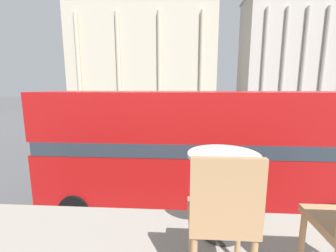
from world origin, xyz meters
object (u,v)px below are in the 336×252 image
traffic_light_near (258,130)px  pedestrian_grey (245,114)px  traffic_light_mid (227,111)px  cafe_dining_table (223,176)px  plaza_building_left (145,56)px  car_black (116,135)px  cafe_chair_0 (222,215)px  traffic_light_far (170,108)px  double_decker_bus (197,146)px  plaza_building_right (310,52)px  car_maroon (126,127)px

traffic_light_near → pedestrian_grey: size_ratio=1.90×
traffic_light_mid → pedestrian_grey: (4.59, 11.43, -1.55)m
cafe_dining_table → plaza_building_left: size_ratio=0.02×
car_black → traffic_light_near: bearing=87.3°
cafe_chair_0 → traffic_light_far: 23.35m
cafe_dining_table → traffic_light_near: bearing=69.9°
traffic_light_far → double_decker_bus: bearing=-83.6°
traffic_light_mid → car_black: traffic_light_mid is taller
plaza_building_left → car_black: 39.83m
plaza_building_left → pedestrian_grey: (17.28, -25.69, -10.69)m
plaza_building_right → car_black: size_ratio=7.65×
cafe_dining_table → traffic_light_mid: traffic_light_mid is taller
cafe_chair_0 → pedestrian_grey: size_ratio=0.50×
traffic_light_far → pedestrian_grey: (9.51, 5.13, -1.12)m
traffic_light_far → car_black: traffic_light_far is taller
plaza_building_right → pedestrian_grey: 38.14m
cafe_dining_table → car_maroon: cafe_dining_table is taller
double_decker_bus → traffic_light_mid: bearing=70.9°
car_black → plaza_building_right: bearing=166.8°
traffic_light_mid → car_maroon: 9.50m
double_decker_bus → cafe_chair_0: size_ratio=12.06×
double_decker_bus → plaza_building_right: (30.13, 50.30, 10.33)m
cafe_dining_table → traffic_light_far: (-1.66, 22.68, -1.57)m
double_decker_bus → traffic_light_far: (-1.86, 16.65, -0.22)m
pedestrian_grey → plaza_building_left: bearing=23.4°
double_decker_bus → traffic_light_near: (3.42, 3.88, -0.12)m
plaza_building_left → plaza_building_right: 39.88m
cafe_chair_0 → traffic_light_mid: (3.36, 16.95, -1.13)m
plaza_building_right → traffic_light_far: size_ratio=9.69×
double_decker_bus → traffic_light_near: double_decker_bus is taller
double_decker_bus → traffic_light_near: bearing=45.9°
double_decker_bus → pedestrian_grey: (7.65, 21.78, -1.34)m
traffic_light_near → car_black: 10.88m
car_black → pedestrian_grey: 18.31m
car_maroon → cafe_chair_0: bearing=-173.2°
car_black → double_decker_bus: bearing=59.9°
double_decker_bus → car_maroon: bearing=111.6°
traffic_light_near → car_maroon: size_ratio=0.83×
cafe_dining_table → pedestrian_grey: size_ratio=0.40×
double_decker_bus → plaza_building_right: bearing=56.4°
traffic_light_mid → pedestrian_grey: size_ratio=2.19×
cafe_chair_0 → traffic_light_mid: size_ratio=0.23×
double_decker_bus → cafe_dining_table: double_decker_bus is taller
plaza_building_right → traffic_light_near: plaza_building_right is taller
double_decker_bus → car_black: size_ratio=2.61×
cafe_chair_0 → car_black: cafe_chair_0 is taller
double_decker_bus → cafe_chair_0: 6.73m
traffic_light_mid → car_black: (-8.89, -0.96, -1.91)m
plaza_building_right → car_black: plaza_building_right is taller
double_decker_bus → car_black: (-5.82, 9.40, -1.70)m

